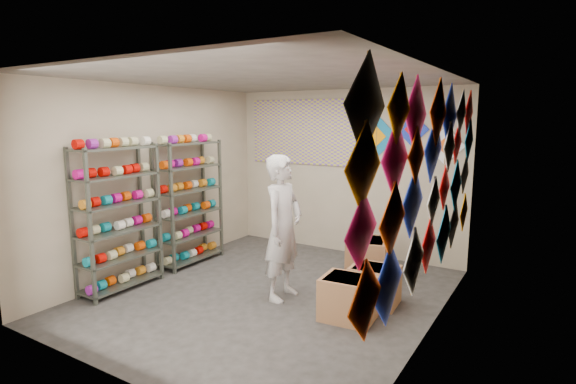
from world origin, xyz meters
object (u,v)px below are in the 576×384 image
Objects in this scene: shelf_rack_back at (189,203)px; carton_a at (348,298)px; shelf_rack_front at (118,219)px; shopkeeper at (283,228)px; carton_b at (374,285)px; carton_c at (366,257)px.

shelf_rack_back is 3.07m from carton_a.
shelf_rack_front is 3.28× the size of carton_a.
shopkeeper is at bearing 167.15° from carton_a.
carton_b is at bearing 76.13° from carton_a.
carton_a is 0.57m from carton_b.
carton_c is at bearing 40.62° from shelf_rack_front.
carton_b is at bearing -69.63° from shopkeeper.
shelf_rack_back is at bearing 175.79° from carton_b.
carton_c is (-0.47, 0.90, 0.03)m from carton_b.
shelf_rack_back is at bearing 76.40° from shopkeeper.
shelf_rack_front is 1.30m from shelf_rack_back.
carton_c is (2.56, 0.90, -0.69)m from shelf_rack_back.
shopkeeper is 1.31m from carton_b.
carton_a is 1.03× the size of carton_b.
shopkeeper is at bearing -162.27° from carton_b.
shelf_rack_back is 3.11m from carton_b.
shelf_rack_front and shelf_rack_back have the same top height.
shopkeeper is (1.98, 0.87, -0.05)m from shelf_rack_front.
shelf_rack_front is at bearing -170.39° from carton_a.
carton_b is 1.02m from carton_c.
shelf_rack_back is 1.05× the size of shopkeeper.
shelf_rack_back is at bearing 164.64° from carton_a.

